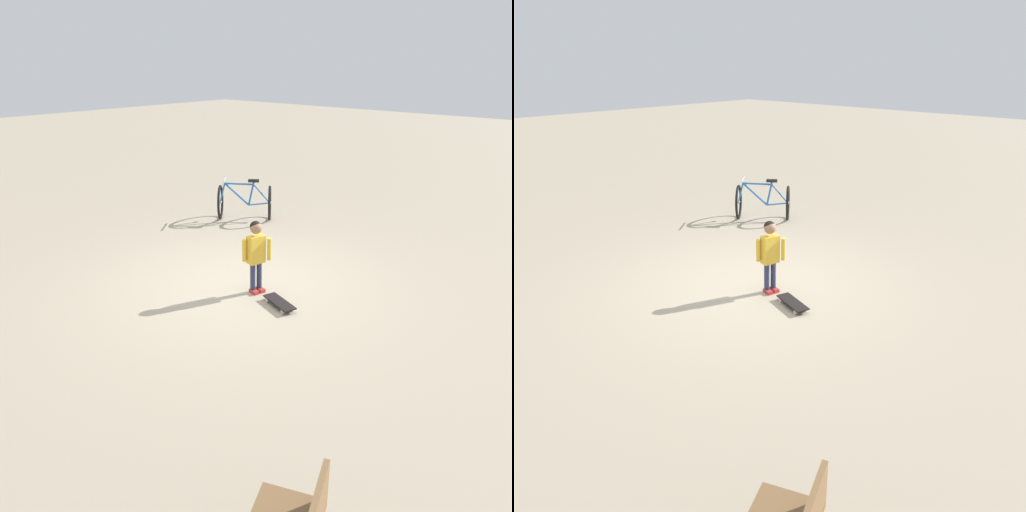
% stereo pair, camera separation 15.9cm
% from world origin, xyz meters
% --- Properties ---
extents(ground_plane, '(50.00, 50.00, 0.00)m').
position_xyz_m(ground_plane, '(0.00, 0.00, 0.00)').
color(ground_plane, tan).
extents(child_person, '(0.29, 0.32, 1.06)m').
position_xyz_m(child_person, '(-0.38, 0.03, 0.66)').
color(child_person, '#2D3351').
rests_on(child_person, ground).
extents(skateboard, '(0.59, 0.36, 0.07)m').
position_xyz_m(skateboard, '(-0.92, 0.16, 0.06)').
color(skateboard, black).
rests_on(skateboard, ground).
extents(bicycle_mid, '(1.28, 1.22, 0.85)m').
position_xyz_m(bicycle_mid, '(2.06, -2.40, 0.38)').
color(bicycle_mid, black).
rests_on(bicycle_mid, ground).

